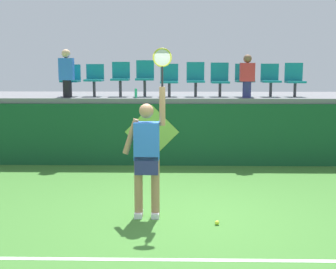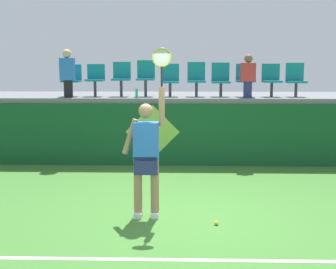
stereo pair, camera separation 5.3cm
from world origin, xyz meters
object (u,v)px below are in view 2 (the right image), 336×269
(stadium_chair_6, at_px, (221,78))
(stadium_chair_8, at_px, (271,78))
(stadium_chair_1, at_px, (95,78))
(stadium_chair_5, at_px, (196,78))
(tennis_ball, at_px, (216,223))
(stadium_chair_9, at_px, (296,78))
(stadium_chair_2, at_px, (121,77))
(stadium_chair_4, at_px, (170,79))
(spectator_0, at_px, (67,72))
(stadium_chair_7, at_px, (245,78))
(stadium_chair_0, at_px, (72,78))
(stadium_chair_3, at_px, (146,76))
(spectator_1, at_px, (248,75))
(water_bottle, at_px, (137,93))
(tennis_player, at_px, (146,154))

(stadium_chair_6, height_order, stadium_chair_8, stadium_chair_6)
(stadium_chair_1, bearing_deg, stadium_chair_5, 0.21)
(tennis_ball, bearing_deg, stadium_chair_9, 64.54)
(stadium_chair_2, height_order, stadium_chair_8, stadium_chair_2)
(stadium_chair_4, xyz_separation_m, spectator_0, (-2.44, -0.42, 0.16))
(tennis_ball, height_order, stadium_chair_7, stadium_chair_7)
(stadium_chair_0, bearing_deg, stadium_chair_3, 0.17)
(stadium_chair_3, bearing_deg, stadium_chair_8, -0.05)
(stadium_chair_3, relative_size, spectator_1, 0.88)
(stadium_chair_2, bearing_deg, stadium_chair_7, -0.01)
(stadium_chair_1, xyz_separation_m, spectator_1, (3.70, -0.42, 0.07))
(stadium_chair_0, xyz_separation_m, stadium_chair_7, (4.29, 0.00, 0.01))
(water_bottle, height_order, stadium_chair_0, stadium_chair_0)
(tennis_player, distance_m, stadium_chair_7, 5.04)
(water_bottle, relative_size, stadium_chair_7, 0.27)
(stadium_chair_4, relative_size, stadium_chair_7, 1.00)
(stadium_chair_9, height_order, spectator_1, spectator_1)
(stadium_chair_3, bearing_deg, stadium_chair_1, -179.66)
(stadium_chair_1, xyz_separation_m, stadium_chair_6, (3.10, 0.01, -0.01))
(tennis_player, distance_m, stadium_chair_3, 4.60)
(stadium_chair_8, distance_m, stadium_chair_9, 0.59)
(stadium_chair_4, bearing_deg, stadium_chair_0, -179.89)
(stadium_chair_0, relative_size, stadium_chair_9, 0.95)
(stadium_chair_4, xyz_separation_m, stadium_chair_8, (2.48, -0.00, 0.01))
(stadium_chair_5, relative_size, spectator_0, 0.74)
(stadium_chair_7, bearing_deg, stadium_chair_1, -179.95)
(stadium_chair_4, relative_size, spectator_1, 0.79)
(tennis_player, xyz_separation_m, stadium_chair_2, (-0.94, 4.46, 1.06))
(stadium_chair_6, bearing_deg, stadium_chair_4, -179.85)
(spectator_0, bearing_deg, stadium_chair_9, 4.38)
(water_bottle, relative_size, stadium_chair_5, 0.26)
(stadium_chair_9, relative_size, spectator_0, 0.72)
(stadium_chair_4, distance_m, stadium_chair_9, 3.08)
(stadium_chair_0, distance_m, spectator_0, 0.45)
(stadium_chair_1, bearing_deg, stadium_chair_9, 0.10)
(tennis_ball, height_order, stadium_chair_6, stadium_chair_6)
(stadium_chair_1, distance_m, stadium_chair_2, 0.65)
(tennis_player, bearing_deg, water_bottle, 97.56)
(stadium_chair_3, distance_m, spectator_1, 2.49)
(spectator_1, bearing_deg, tennis_player, -117.61)
(stadium_chair_3, height_order, stadium_chair_7, stadium_chair_3)
(water_bottle, xyz_separation_m, spectator_1, (2.63, 0.11, 0.42))
(stadium_chair_0, xyz_separation_m, stadium_chair_5, (3.09, 0.01, 0.02))
(stadium_chair_0, relative_size, stadium_chair_5, 0.93)
(stadium_chair_1, distance_m, spectator_1, 3.73)
(stadium_chair_0, relative_size, stadium_chair_2, 0.93)
(tennis_player, distance_m, spectator_0, 4.74)
(stadium_chair_2, bearing_deg, stadium_chair_9, 0.06)
(tennis_player, relative_size, stadium_chair_4, 3.21)
(stadium_chair_4, height_order, stadium_chair_9, stadium_chair_9)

